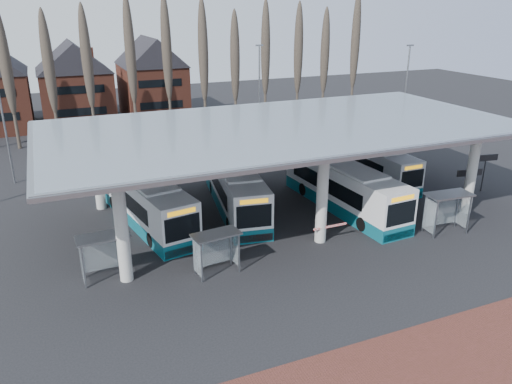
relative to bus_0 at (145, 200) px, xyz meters
name	(u,v)px	position (x,y,z in m)	size (l,w,h in m)	color
ground	(341,258)	(9.46, -9.84, -1.56)	(140.00, 140.00, 0.00)	black
station_canopy	(283,134)	(9.46, -1.84, 4.12)	(32.00, 16.00, 6.34)	beige
poplar_row	(184,55)	(9.46, 23.16, 7.21)	(45.10, 1.10, 14.50)	#473D33
townhouse_row	(32,76)	(-6.29, 34.16, 4.38)	(36.80, 10.30, 12.25)	brown
lamp_post_a	(3,120)	(-8.54, 12.16, 3.77)	(0.80, 0.16, 10.17)	slate
lamp_post_b	(259,93)	(15.46, 16.16, 3.77)	(0.80, 0.16, 10.17)	slate
lamp_post_c	(405,93)	(29.46, 10.16, 3.77)	(0.80, 0.16, 10.17)	slate
bus_0	(145,200)	(0.00, 0.00, 0.00)	(4.56, 12.17, 3.31)	silver
bus_1	(235,188)	(6.49, -0.09, 0.00)	(4.46, 12.16, 3.31)	silver
bus_2	(343,187)	(13.70, -3.14, 0.02)	(3.27, 12.22, 3.36)	silver
bus_3	(368,162)	(19.23, 1.67, -0.11)	(2.49, 11.08, 3.07)	silver
shelter_0	(104,247)	(-3.50, -6.66, 0.29)	(2.78, 1.45, 2.55)	gray
shelter_1	(215,244)	(2.19, -8.45, 0.20)	(2.73, 1.58, 2.41)	gray
shelter_2	(446,204)	(17.56, -9.29, 0.42)	(3.05, 1.72, 2.72)	gray
info_sign_0	(469,176)	(22.03, -6.64, 0.90)	(1.96, 0.46, 2.94)	black
info_sign_1	(486,161)	(25.86, -4.50, 0.96)	(2.01, 0.44, 3.00)	black
barrier	(329,227)	(10.00, -7.46, -0.65)	(2.35, 0.65, 1.18)	black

